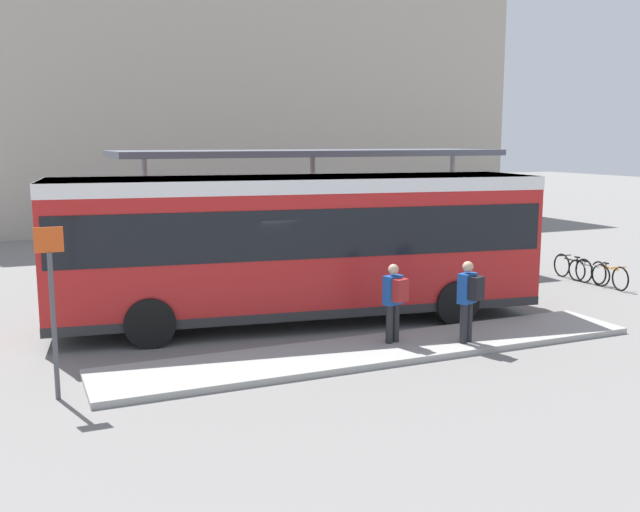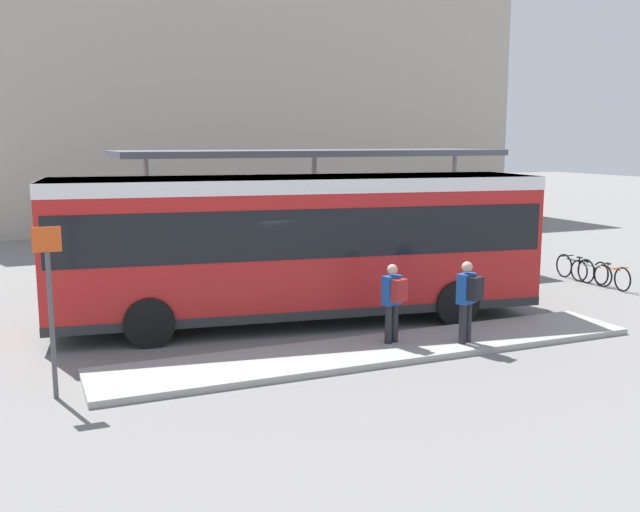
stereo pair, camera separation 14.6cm
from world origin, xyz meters
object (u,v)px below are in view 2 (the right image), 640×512
object	(u,v)px
bicycle_black	(575,268)
bicycle_orange	(611,276)
city_bus	(298,238)
bicycle_white	(591,273)
platform_sign	(51,304)
pedestrian_waiting	(468,297)
pedestrian_companion	(394,298)
potted_planter_near_shelter	(468,257)

from	to	relation	value
bicycle_black	bicycle_orange	bearing A→B (deg)	-172.25
city_bus	bicycle_white	bearing A→B (deg)	12.37
bicycle_white	bicycle_black	xyz separation A→B (m)	(0.01, 0.66, 0.03)
city_bus	platform_sign	bearing A→B (deg)	-142.37
city_bus	platform_sign	xyz separation A→B (m)	(-5.42, -3.07, -0.38)
bicycle_white	city_bus	bearing A→B (deg)	-89.29
city_bus	bicycle_orange	xyz separation A→B (m)	(9.49, 0.04, -1.58)
bicycle_orange	bicycle_black	world-z (taller)	bicycle_black
city_bus	pedestrian_waiting	bearing A→B (deg)	-47.36
bicycle_black	pedestrian_companion	bearing A→B (deg)	119.17
potted_planter_near_shelter	platform_sign	bearing A→B (deg)	-154.20
pedestrian_companion	bicycle_white	world-z (taller)	pedestrian_companion
pedestrian_waiting	bicycle_orange	distance (m)	7.97
bicycle_white	bicycle_orange	bearing A→B (deg)	6.55
pedestrian_waiting	bicycle_white	size ratio (longest dim) A/B	1.07
city_bus	bicycle_black	world-z (taller)	city_bus
bicycle_orange	potted_planter_near_shelter	size ratio (longest dim) A/B	1.20
bicycle_orange	bicycle_black	bearing A→B (deg)	-167.79
bicycle_white	pedestrian_waiting	bearing A→B (deg)	-63.77
pedestrian_companion	platform_sign	world-z (taller)	platform_sign
city_bus	bicycle_white	world-z (taller)	city_bus
city_bus	potted_planter_near_shelter	world-z (taller)	city_bus
bicycle_orange	bicycle_black	distance (m)	1.33
bicycle_white	potted_planter_near_shelter	world-z (taller)	potted_planter_near_shelter
bicycle_black	platform_sign	bearing A→B (deg)	109.77
pedestrian_companion	platform_sign	size ratio (longest dim) A/B	0.57
bicycle_white	potted_planter_near_shelter	xyz separation A→B (m)	(-2.88, 1.98, 0.35)
pedestrian_waiting	potted_planter_near_shelter	xyz separation A→B (m)	(4.19, 6.03, -0.38)
bicycle_white	potted_planter_near_shelter	bearing A→B (deg)	-128.11
bicycle_orange	potted_planter_near_shelter	bearing A→B (deg)	-123.85
bicycle_white	bicycle_black	distance (m)	0.66
pedestrian_waiting	bicycle_black	world-z (taller)	pedestrian_waiting
bicycle_orange	bicycle_white	size ratio (longest dim) A/B	1.05
pedestrian_companion	platform_sign	distance (m)	6.39
pedestrian_waiting	platform_sign	distance (m)	7.75
pedestrian_companion	bicycle_black	size ratio (longest dim) A/B	0.94
city_bus	bicycle_black	size ratio (longest dim) A/B	6.55
bicycle_white	platform_sign	bearing A→B (deg)	-79.26
city_bus	pedestrian_companion	world-z (taller)	city_bus
pedestrian_waiting	bicycle_orange	bearing A→B (deg)	-87.32
potted_planter_near_shelter	bicycle_orange	bearing A→B (deg)	-41.40
pedestrian_companion	bicycle_black	world-z (taller)	pedestrian_companion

